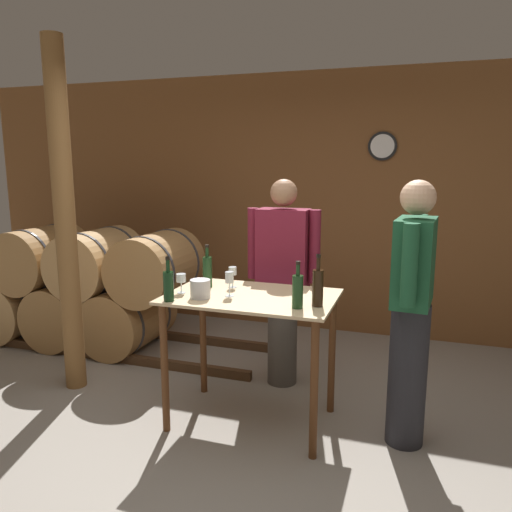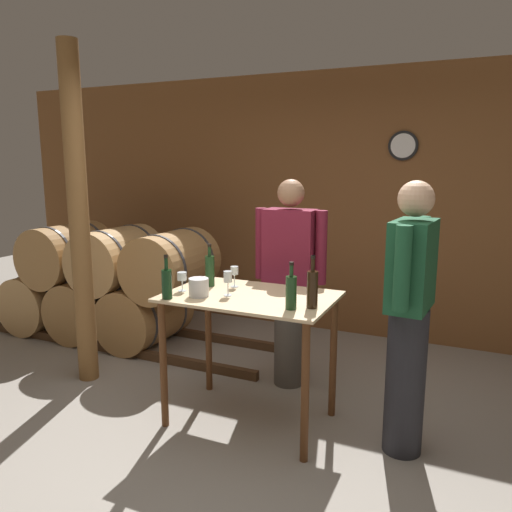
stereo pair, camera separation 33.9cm
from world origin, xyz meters
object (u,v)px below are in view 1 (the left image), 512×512
at_px(wine_bottle_left, 207,271).
at_px(person_host, 283,278).
at_px(wooden_post, 65,221).
at_px(person_visitor_with_scarf, 411,310).
at_px(wine_bottle_right, 318,286).
at_px(wine_glass_near_left, 181,279).
at_px(wine_glass_near_center, 233,272).
at_px(ice_bucket, 200,289).
at_px(wine_bottle_far_left, 168,285).
at_px(wine_bottle_center, 298,290).
at_px(wine_glass_near_right, 229,279).

relative_size(wine_bottle_left, person_host, 0.18).
relative_size(wooden_post, person_visitor_with_scarf, 1.60).
relative_size(wine_bottle_right, wine_glass_near_left, 2.45).
relative_size(wine_glass_near_center, ice_bucket, 1.13).
xyz_separation_m(wine_bottle_far_left, person_visitor_with_scarf, (1.49, 0.36, -0.13)).
height_order(wine_glass_near_left, wine_glass_near_center, wine_glass_near_center).
bearing_deg(wine_glass_near_center, ice_bucket, -107.11).
height_order(wooden_post, wine_bottle_left, wooden_post).
bearing_deg(wine_glass_near_left, wine_glass_near_center, 42.45).
xyz_separation_m(wine_bottle_left, wine_bottle_center, (0.73, -0.30, -0.01)).
bearing_deg(wine_bottle_center, wine_bottle_left, 157.71).
distance_m(wine_glass_near_center, ice_bucket, 0.35).
bearing_deg(wooden_post, wine_glass_near_center, 3.44).
bearing_deg(wine_glass_near_left, wine_glass_near_right, 3.74).
distance_m(wine_bottle_right, ice_bucket, 0.77).
bearing_deg(wine_bottle_right, wine_glass_near_center, 157.96).
bearing_deg(wine_glass_near_right, wine_glass_near_left, -176.26).
xyz_separation_m(wine_bottle_far_left, wine_bottle_right, (0.93, 0.19, 0.02)).
xyz_separation_m(wine_glass_near_right, ice_bucket, (-0.17, -0.10, -0.06)).
relative_size(wine_bottle_far_left, wine_bottle_right, 0.89).
height_order(person_host, person_visitor_with_scarf, person_visitor_with_scarf).
xyz_separation_m(wine_bottle_left, wine_glass_near_left, (-0.11, -0.20, -0.02)).
bearing_deg(wine_glass_near_center, wine_glass_near_right, -73.83).
bearing_deg(wine_bottle_center, wooden_post, 171.92).
distance_m(wine_bottle_center, wine_glass_near_right, 0.51).
distance_m(wine_glass_near_left, wine_glass_near_right, 0.35).
relative_size(wine_glass_near_left, wine_glass_near_center, 0.89).
height_order(wooden_post, wine_bottle_far_left, wooden_post).
xyz_separation_m(wine_bottle_center, wine_glass_near_left, (-0.84, 0.10, -0.01)).
bearing_deg(wine_bottle_center, person_visitor_with_scarf, 20.56).
xyz_separation_m(wine_bottle_far_left, wine_bottle_center, (0.82, 0.11, 0.00)).
xyz_separation_m(wine_bottle_center, ice_bucket, (-0.66, 0.02, -0.05)).
height_order(wine_bottle_center, person_host, person_host).
relative_size(wooden_post, wine_bottle_left, 8.80).
distance_m(wine_glass_near_center, person_visitor_with_scarf, 1.23).
distance_m(ice_bucket, person_host, 0.91).
xyz_separation_m(wooden_post, wine_bottle_left, (1.17, 0.03, -0.32)).
bearing_deg(wine_glass_near_center, wine_bottle_center, -32.04).
bearing_deg(person_visitor_with_scarf, wine_glass_near_right, -173.59).
bearing_deg(person_visitor_with_scarf, wine_bottle_left, 177.90).
relative_size(wine_glass_near_center, person_host, 0.09).
relative_size(wine_bottle_right, ice_bucket, 2.47).
bearing_deg(wine_bottle_right, wine_glass_near_right, 176.28).
xyz_separation_m(wine_glass_near_right, person_host, (0.16, 0.75, -0.16)).
bearing_deg(wine_bottle_center, wine_glass_near_center, 147.96).
distance_m(wine_bottle_center, wine_bottle_right, 0.13).
distance_m(wine_bottle_far_left, wine_glass_near_right, 0.40).
bearing_deg(person_visitor_with_scarf, wooden_post, 179.54).
bearing_deg(wine_bottle_right, person_host, 119.12).
distance_m(wine_bottle_left, wine_bottle_right, 0.87).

